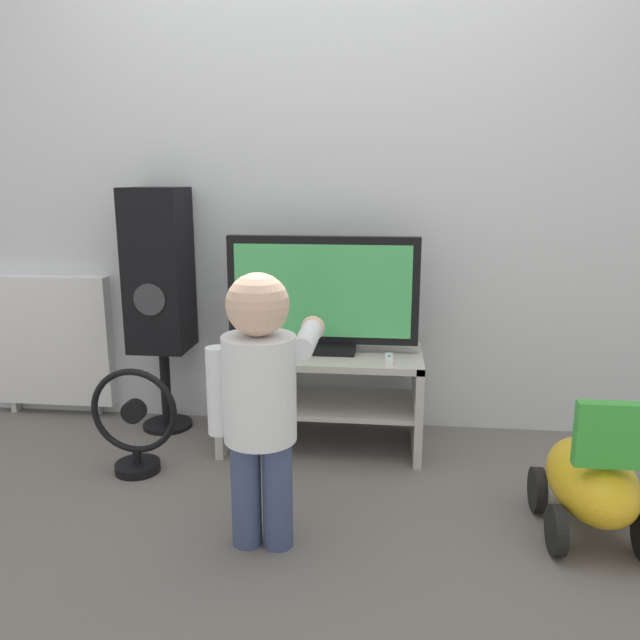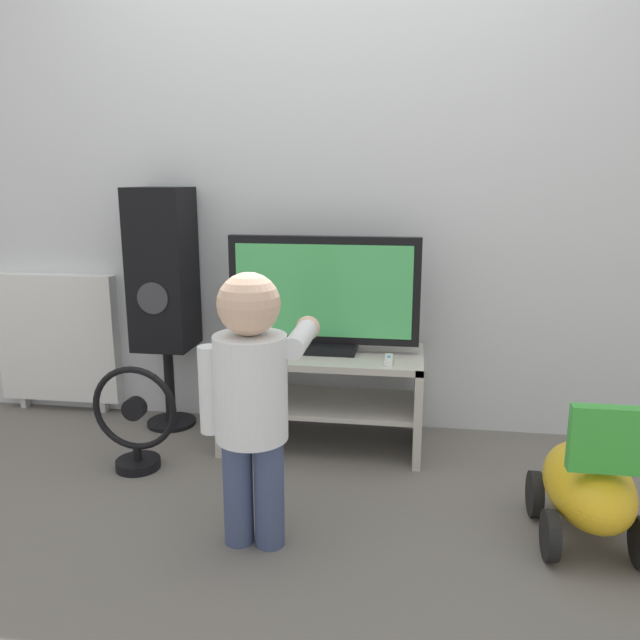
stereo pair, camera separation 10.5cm
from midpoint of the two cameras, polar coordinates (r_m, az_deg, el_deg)
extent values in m
plane|color=slate|center=(2.83, 0.66, -13.10)|extent=(16.00, 16.00, 0.00)
cube|color=silver|center=(3.08, 2.15, 14.00)|extent=(10.00, 0.06, 2.60)
cube|color=beige|center=(2.88, 1.31, -3.22)|extent=(0.92, 0.46, 0.03)
cube|color=beige|center=(2.96, 1.29, -7.60)|extent=(0.88, 0.42, 0.02)
cube|color=beige|center=(3.03, -7.06, -6.70)|extent=(0.04, 0.46, 0.45)
cube|color=beige|center=(2.93, 9.95, -7.52)|extent=(0.04, 0.46, 0.45)
cube|color=black|center=(2.90, 1.37, -2.43)|extent=(0.31, 0.20, 0.04)
cube|color=black|center=(2.84, 1.40, 2.74)|extent=(0.87, 0.05, 0.49)
cube|color=#4CBF66|center=(2.81, 1.33, 2.64)|extent=(0.80, 0.01, 0.42)
cube|color=white|center=(2.88, -5.80, -2.51)|extent=(0.06, 0.18, 0.04)
cube|color=#3F8CE5|center=(2.80, -6.26, -3.01)|extent=(0.03, 0.00, 0.01)
cube|color=white|center=(2.74, 7.39, -3.62)|extent=(0.04, 0.13, 0.02)
cylinder|color=#337FD8|center=(2.74, 7.40, -3.36)|extent=(0.01, 0.01, 0.00)
cylinder|color=#3F4C72|center=(2.23, -6.11, -15.20)|extent=(0.10, 0.10, 0.39)
cylinder|color=#3F4C72|center=(2.20, -3.26, -15.46)|extent=(0.10, 0.10, 0.39)
cylinder|color=white|center=(2.06, -4.89, -6.17)|extent=(0.24, 0.24, 0.35)
sphere|color=beige|center=(1.99, -5.04, 1.45)|extent=(0.20, 0.20, 0.20)
cylinder|color=white|center=(2.10, -8.61, -6.32)|extent=(0.07, 0.07, 0.30)
cylinder|color=white|center=(2.14, -0.38, -1.67)|extent=(0.07, 0.30, 0.07)
sphere|color=beige|center=(2.28, 0.20, -0.74)|extent=(0.09, 0.09, 0.09)
cube|color=white|center=(2.32, 0.34, -0.51)|extent=(0.03, 0.13, 0.02)
cylinder|color=black|center=(3.33, -12.52, -9.12)|extent=(0.25, 0.25, 0.02)
cylinder|color=black|center=(3.26, -12.69, -5.90)|extent=(0.05, 0.05, 0.41)
cube|color=black|center=(3.12, -13.23, 4.55)|extent=(0.27, 0.28, 0.78)
cylinder|color=#38383D|center=(3.01, -14.11, 1.93)|extent=(0.15, 0.01, 0.15)
cylinder|color=black|center=(2.89, -15.27, -12.56)|extent=(0.19, 0.19, 0.04)
cylinder|color=black|center=(2.87, -15.33, -11.65)|extent=(0.04, 0.04, 0.06)
torus|color=black|center=(2.79, -15.59, -7.81)|extent=(0.38, 0.03, 0.38)
cylinder|color=black|center=(2.79, -15.59, -7.81)|extent=(0.10, 0.05, 0.10)
ellipsoid|color=gold|center=(2.43, 24.47, -13.56)|extent=(0.29, 0.51, 0.24)
cube|color=green|center=(2.22, 26.00, -9.80)|extent=(0.23, 0.05, 0.22)
cylinder|color=black|center=(2.57, 20.18, -14.69)|extent=(0.04, 0.17, 0.17)
cylinder|color=black|center=(2.64, 26.47, -14.48)|extent=(0.04, 0.17, 0.17)
cylinder|color=black|center=(2.33, 21.58, -17.85)|extent=(0.04, 0.17, 0.17)
cube|color=white|center=(3.60, -22.06, -1.53)|extent=(0.67, 0.08, 0.69)
cube|color=silver|center=(3.82, -24.63, -6.79)|extent=(0.03, 0.05, 0.06)
cube|color=silver|center=(3.59, -18.32, -7.47)|extent=(0.03, 0.05, 0.06)
camera|label=1|loc=(0.05, -88.91, 0.25)|focal=35.00mm
camera|label=2|loc=(0.05, 91.09, -0.25)|focal=35.00mm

